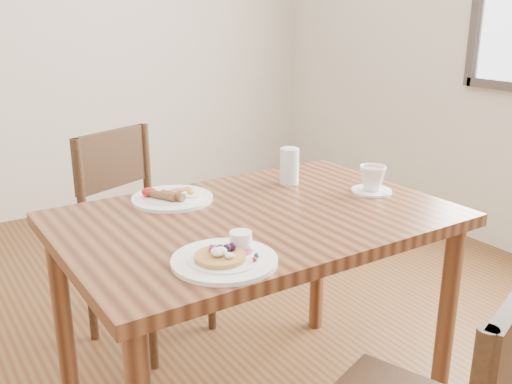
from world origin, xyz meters
TOP-DOWN VIEW (x-y plane):
  - dining_table at (0.00, 0.00)m, footprint 1.20×0.80m
  - chair_far at (-0.11, 0.73)m, footprint 0.54×0.54m
  - pancake_plate at (-0.26, -0.26)m, footprint 0.27×0.27m
  - breakfast_plate at (-0.17, 0.26)m, footprint 0.27×0.27m
  - teacup_saucer at (0.46, -0.04)m, footprint 0.14×0.14m
  - water_glass at (0.28, 0.20)m, footprint 0.07×0.07m

SIDE VIEW (x-z plane):
  - chair_far at x=-0.11m, z-range 0.05..0.93m
  - dining_table at x=0.00m, z-range 0.28..1.03m
  - breakfast_plate at x=-0.17m, z-range 0.74..0.78m
  - pancake_plate at x=-0.26m, z-range 0.74..0.79m
  - teacup_saucer at x=0.46m, z-range 0.75..0.84m
  - water_glass at x=0.28m, z-range 0.75..0.88m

